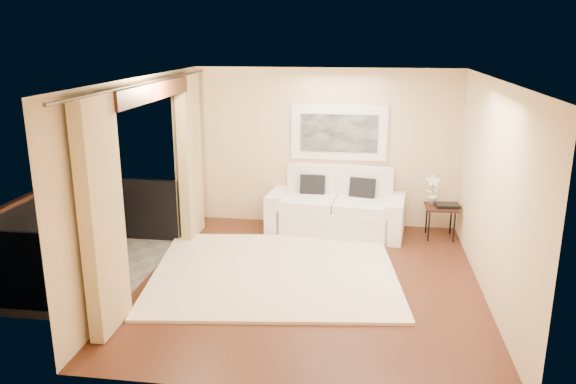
% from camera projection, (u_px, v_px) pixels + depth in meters
% --- Properties ---
extents(floor, '(5.00, 5.00, 0.00)m').
position_uv_depth(floor, '(310.00, 281.00, 7.59)').
color(floor, '#4F2717').
rests_on(floor, ground).
extents(room_shell, '(5.00, 6.40, 5.00)m').
position_uv_depth(room_shell, '(147.00, 91.00, 7.20)').
color(room_shell, white).
rests_on(room_shell, ground).
extents(balcony, '(1.81, 2.60, 1.17)m').
position_uv_depth(balcony, '(80.00, 256.00, 7.99)').
color(balcony, '#605B56').
rests_on(balcony, ground).
extents(curtains, '(0.16, 4.80, 2.64)m').
position_uv_depth(curtains, '(155.00, 181.00, 7.52)').
color(curtains, tan).
rests_on(curtains, ground).
extents(artwork, '(1.62, 0.07, 0.92)m').
position_uv_depth(artwork, '(339.00, 133.00, 9.48)').
color(artwork, white).
rests_on(artwork, room_shell).
extents(rug, '(3.68, 3.30, 0.04)m').
position_uv_depth(rug, '(275.00, 272.00, 7.85)').
color(rug, '#FFEBCD').
rests_on(rug, floor).
extents(sofa, '(2.33, 1.20, 1.07)m').
position_uv_depth(sofa, '(337.00, 209.00, 9.46)').
color(sofa, white).
rests_on(sofa, floor).
extents(side_table, '(0.52, 0.52, 0.54)m').
position_uv_depth(side_table, '(441.00, 210.00, 9.11)').
color(side_table, black).
rests_on(side_table, floor).
extents(tray, '(0.40, 0.31, 0.05)m').
position_uv_depth(tray, '(447.00, 205.00, 9.06)').
color(tray, black).
rests_on(tray, side_table).
extents(orchid, '(0.29, 0.23, 0.49)m').
position_uv_depth(orchid, '(433.00, 189.00, 9.16)').
color(orchid, white).
rests_on(orchid, side_table).
extents(bistro_table, '(0.69, 0.69, 0.73)m').
position_uv_depth(bistro_table, '(84.00, 212.00, 8.41)').
color(bistro_table, black).
rests_on(bistro_table, balcony).
extents(balcony_chair_far, '(0.48, 0.49, 1.00)m').
position_uv_depth(balcony_chair_far, '(77.00, 215.00, 8.52)').
color(balcony_chair_far, black).
rests_on(balcony_chair_far, balcony).
extents(balcony_chair_near, '(0.49, 0.49, 0.99)m').
position_uv_depth(balcony_chair_near, '(59.00, 235.00, 7.69)').
color(balcony_chair_near, black).
rests_on(balcony_chair_near, balcony).
extents(ice_bucket, '(0.18, 0.18, 0.20)m').
position_uv_depth(ice_bucket, '(79.00, 199.00, 8.44)').
color(ice_bucket, silver).
rests_on(ice_bucket, bistro_table).
extents(candle, '(0.06, 0.06, 0.07)m').
position_uv_depth(candle, '(92.00, 203.00, 8.50)').
color(candle, red).
rests_on(candle, bistro_table).
extents(vase, '(0.04, 0.04, 0.18)m').
position_uv_depth(vase, '(74.00, 205.00, 8.21)').
color(vase, silver).
rests_on(vase, bistro_table).
extents(glass_a, '(0.06, 0.06, 0.12)m').
position_uv_depth(glass_a, '(92.00, 205.00, 8.29)').
color(glass_a, silver).
rests_on(glass_a, bistro_table).
extents(glass_b, '(0.06, 0.06, 0.12)m').
position_uv_depth(glass_b, '(95.00, 204.00, 8.35)').
color(glass_b, silver).
rests_on(glass_b, bistro_table).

